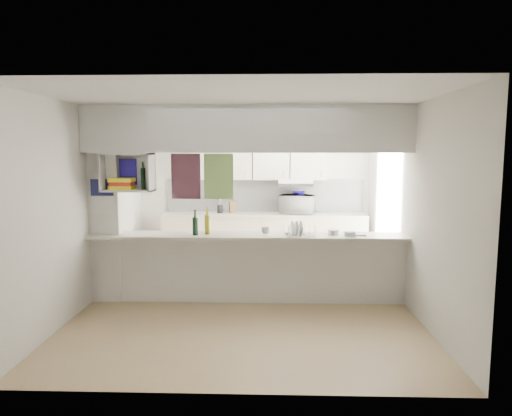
{
  "coord_description": "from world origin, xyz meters",
  "views": [
    {
      "loc": [
        0.3,
        -5.98,
        2.01
      ],
      "look_at": [
        0.1,
        0.5,
        1.21
      ],
      "focal_mm": 32.0,
      "sensor_mm": 36.0,
      "label": 1
    }
  ],
  "objects_px": {
    "microwave": "(297,204)",
    "dish_rack": "(299,229)",
    "bowl": "(299,193)",
    "wine_bottles": "(202,225)"
  },
  "relations": [
    {
      "from": "microwave",
      "to": "dish_rack",
      "type": "xyz_separation_m",
      "value": [
        -0.1,
        -2.18,
        -0.09
      ]
    },
    {
      "from": "dish_rack",
      "to": "bowl",
      "type": "bearing_deg",
      "value": 75.41
    },
    {
      "from": "dish_rack",
      "to": "microwave",
      "type": "bearing_deg",
      "value": 76.0
    },
    {
      "from": "microwave",
      "to": "dish_rack",
      "type": "distance_m",
      "value": 2.18
    },
    {
      "from": "microwave",
      "to": "bowl",
      "type": "bearing_deg",
      "value": -106.65
    },
    {
      "from": "bowl",
      "to": "wine_bottles",
      "type": "distance_m",
      "value": 2.62
    },
    {
      "from": "dish_rack",
      "to": "wine_bottles",
      "type": "distance_m",
      "value": 1.3
    },
    {
      "from": "bowl",
      "to": "dish_rack",
      "type": "xyz_separation_m",
      "value": [
        -0.13,
        -2.22,
        -0.28
      ]
    },
    {
      "from": "bowl",
      "to": "dish_rack",
      "type": "relative_size",
      "value": 0.57
    },
    {
      "from": "bowl",
      "to": "microwave",
      "type": "bearing_deg",
      "value": -122.0
    }
  ]
}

